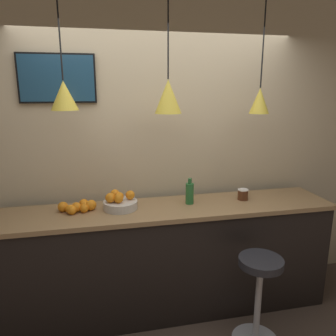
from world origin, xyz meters
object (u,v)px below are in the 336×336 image
(juice_bottle, at_px, (190,193))
(spread_jar, at_px, (243,194))
(fruit_bowl, at_px, (120,202))
(bar_stool, at_px, (259,287))
(mounted_tv, at_px, (57,78))

(juice_bottle, xyz_separation_m, spread_jar, (0.51, 0.00, -0.05))
(fruit_bowl, bearing_deg, juice_bottle, -0.25)
(bar_stool, distance_m, juice_bottle, 0.95)
(bar_stool, relative_size, juice_bottle, 3.19)
(fruit_bowl, relative_size, mounted_tv, 0.46)
(fruit_bowl, distance_m, spread_jar, 1.13)
(juice_bottle, height_order, mounted_tv, mounted_tv)
(fruit_bowl, xyz_separation_m, juice_bottle, (0.62, -0.00, 0.04))
(fruit_bowl, bearing_deg, spread_jar, -0.14)
(fruit_bowl, relative_size, juice_bottle, 1.24)
(bar_stool, xyz_separation_m, mounted_tv, (-1.48, 0.91, 1.59))
(juice_bottle, bearing_deg, mounted_tv, 164.52)
(juice_bottle, distance_m, spread_jar, 0.52)
(bar_stool, height_order, fruit_bowl, fruit_bowl)
(spread_jar, distance_m, mounted_tv, 1.93)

